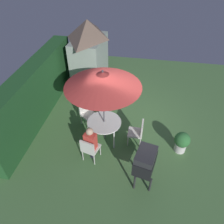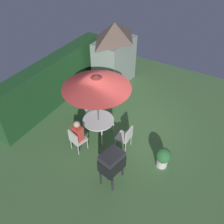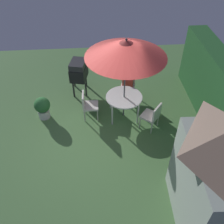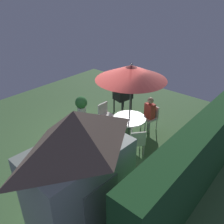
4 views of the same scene
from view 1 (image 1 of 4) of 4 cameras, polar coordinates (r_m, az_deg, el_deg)
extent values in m
plane|color=#47703D|center=(7.90, 4.96, -3.21)|extent=(11.00, 11.00, 0.00)
cube|color=#1E4C23|center=(8.19, -19.79, 5.02)|extent=(5.88, 0.63, 2.00)
cube|color=gray|center=(9.72, -6.00, 13.36)|extent=(1.99, 1.30, 2.11)
pyramid|color=brown|center=(9.17, -6.65, 21.38)|extent=(2.11, 1.38, 0.76)
cube|color=slate|center=(10.02, -9.35, 12.41)|extent=(0.82, 0.07, 1.65)
cylinder|color=white|center=(6.86, -2.12, -2.74)|extent=(1.11, 1.11, 0.04)
cylinder|color=beige|center=(6.81, 0.52, -7.66)|extent=(0.05, 0.05, 0.72)
cylinder|color=beige|center=(7.35, 1.53, -3.24)|extent=(0.05, 0.05, 0.72)
cylinder|color=beige|center=(6.94, -5.86, -6.79)|extent=(0.05, 0.05, 0.72)
cylinder|color=beige|center=(7.47, -4.36, -2.52)|extent=(0.05, 0.05, 0.72)
cylinder|color=#4C4C51|center=(6.50, -2.23, 0.80)|extent=(0.04, 0.04, 2.57)
cone|color=#B73833|center=(5.89, -2.50, 8.81)|extent=(2.22, 2.22, 0.45)
sphere|color=#4C4C51|center=(5.76, -2.57, 10.99)|extent=(0.06, 0.06, 0.06)
cube|color=black|center=(5.81, 8.85, -13.41)|extent=(0.79, 0.64, 0.45)
cube|color=#2B2B2E|center=(5.55, 9.19, -11.41)|extent=(0.75, 0.61, 0.20)
cylinder|color=#262628|center=(6.06, 10.26, -18.78)|extent=(0.06, 0.06, 0.55)
cylinder|color=#262628|center=(6.41, 10.48, -14.06)|extent=(0.06, 0.06, 0.55)
cylinder|color=#262628|center=(6.04, 6.09, -18.36)|extent=(0.06, 0.06, 0.55)
cylinder|color=#262628|center=(6.39, 6.63, -13.66)|extent=(0.06, 0.06, 0.55)
cube|color=silver|center=(6.52, -5.66, -9.59)|extent=(0.56, 0.56, 0.06)
cube|color=silver|center=(6.23, -6.73, -9.58)|extent=(0.16, 0.46, 0.45)
cylinder|color=#AFABA3|center=(6.66, -7.91, -11.45)|extent=(0.04, 0.04, 0.45)
cylinder|color=#AFABA3|center=(6.52, -4.82, -12.66)|extent=(0.04, 0.04, 0.45)
cylinder|color=#AFABA3|center=(6.87, -6.20, -9.11)|extent=(0.04, 0.04, 0.45)
cylinder|color=#AFABA3|center=(6.73, -3.19, -10.21)|extent=(0.04, 0.04, 0.45)
cube|color=silver|center=(6.96, 6.23, -5.56)|extent=(0.47, 0.47, 0.06)
cube|color=silver|center=(6.80, 8.13, -4.45)|extent=(0.46, 0.06, 0.45)
cylinder|color=#AFABA3|center=(6.98, 7.57, -8.21)|extent=(0.04, 0.04, 0.45)
cylinder|color=#AFABA3|center=(7.26, 7.85, -5.88)|extent=(0.04, 0.04, 0.45)
cylinder|color=#AFABA3|center=(6.99, 4.28, -7.79)|extent=(0.04, 0.04, 0.45)
cylinder|color=#AFABA3|center=(7.27, 4.71, -5.48)|extent=(0.04, 0.04, 0.45)
cube|color=silver|center=(7.61, -6.37, -0.77)|extent=(0.65, 0.65, 0.06)
cube|color=silver|center=(7.61, -7.42, 1.30)|extent=(0.39, 0.33, 0.45)
cylinder|color=#AFABA3|center=(7.97, -5.93, -0.66)|extent=(0.04, 0.04, 0.45)
cylinder|color=#AFABA3|center=(7.81, -8.30, -1.90)|extent=(0.04, 0.04, 0.45)
cylinder|color=#AFABA3|center=(7.72, -4.19, -2.14)|extent=(0.04, 0.04, 0.45)
cylinder|color=#AFABA3|center=(7.56, -6.60, -3.46)|extent=(0.04, 0.04, 0.45)
cylinder|color=silver|center=(7.25, 17.88, -9.02)|extent=(0.36, 0.36, 0.29)
sphere|color=#2D6B33|center=(6.99, 18.46, -7.12)|extent=(0.49, 0.49, 0.49)
cube|color=#CC3D33|center=(6.29, -5.83, -7.79)|extent=(0.32, 0.39, 0.55)
sphere|color=tan|center=(6.00, -6.08, -5.26)|extent=(0.22, 0.22, 0.22)
cylinder|color=#383347|center=(6.68, -5.54, -10.76)|extent=(0.10, 0.10, 0.48)
camera|label=2|loc=(2.66, 114.84, 7.70)|focal=38.24mm
camera|label=3|loc=(10.86, 11.15, 40.09)|focal=40.57mm
camera|label=4|loc=(11.73, -19.85, 34.78)|focal=38.09mm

